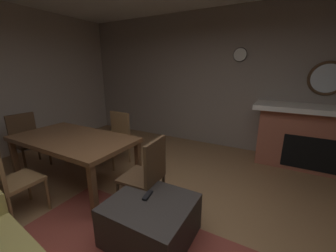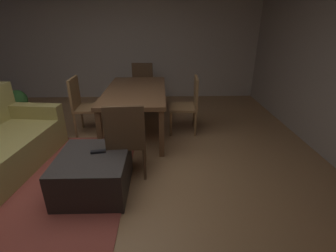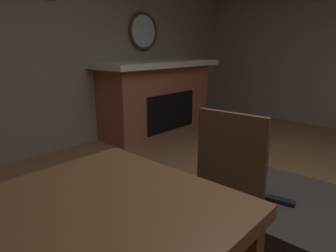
{
  "view_description": "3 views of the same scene",
  "coord_description": "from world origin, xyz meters",
  "px_view_note": "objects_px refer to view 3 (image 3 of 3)",
  "views": [
    {
      "loc": [
        -0.97,
        1.31,
        1.69
      ],
      "look_at": [
        0.18,
        -0.74,
        1.03
      ],
      "focal_mm": 22.01,
      "sensor_mm": 36.0,
      "label": 1
    },
    {
      "loc": [
        -2.24,
        -0.88,
        1.76
      ],
      "look_at": [
        -0.09,
        -0.93,
        0.82
      ],
      "focal_mm": 26.09,
      "sensor_mm": 36.0,
      "label": 2
    },
    {
      "loc": [
        1.68,
        0.37,
        1.3
      ],
      "look_at": [
        0.18,
        -0.98,
        0.76
      ],
      "focal_mm": 31.78,
      "sensor_mm": 36.0,
      "label": 3
    }
  ],
  "objects_px": {
    "fireplace": "(158,97)",
    "ottoman_coffee_table": "(291,233)",
    "round_wall_mirror": "(143,31)",
    "dining_chair_west": "(221,184)",
    "tv_remote": "(280,201)"
  },
  "relations": [
    {
      "from": "round_wall_mirror",
      "to": "dining_chair_west",
      "type": "relative_size",
      "value": 0.62
    },
    {
      "from": "round_wall_mirror",
      "to": "ottoman_coffee_table",
      "type": "distance_m",
      "value": 3.62
    },
    {
      "from": "round_wall_mirror",
      "to": "dining_chair_west",
      "type": "bearing_deg",
      "value": 54.35
    },
    {
      "from": "round_wall_mirror",
      "to": "ottoman_coffee_table",
      "type": "bearing_deg",
      "value": 61.37
    },
    {
      "from": "fireplace",
      "to": "dining_chair_west",
      "type": "height_order",
      "value": "fireplace"
    },
    {
      "from": "fireplace",
      "to": "ottoman_coffee_table",
      "type": "relative_size",
      "value": 2.58
    },
    {
      "from": "ottoman_coffee_table",
      "to": "tv_remote",
      "type": "relative_size",
      "value": 5.03
    },
    {
      "from": "ottoman_coffee_table",
      "to": "dining_chair_west",
      "type": "height_order",
      "value": "dining_chair_west"
    },
    {
      "from": "round_wall_mirror",
      "to": "tv_remote",
      "type": "height_order",
      "value": "round_wall_mirror"
    },
    {
      "from": "round_wall_mirror",
      "to": "ottoman_coffee_table",
      "type": "relative_size",
      "value": 0.71
    },
    {
      "from": "fireplace",
      "to": "round_wall_mirror",
      "type": "distance_m",
      "value": 1.01
    },
    {
      "from": "fireplace",
      "to": "ottoman_coffee_table",
      "type": "xyz_separation_m",
      "value": [
        1.62,
        2.68,
        -0.34
      ]
    },
    {
      "from": "round_wall_mirror",
      "to": "tv_remote",
      "type": "relative_size",
      "value": 3.6
    },
    {
      "from": "round_wall_mirror",
      "to": "fireplace",
      "type": "bearing_deg",
      "value": 90.0
    },
    {
      "from": "fireplace",
      "to": "dining_chair_west",
      "type": "bearing_deg",
      "value": 51.16
    }
  ]
}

